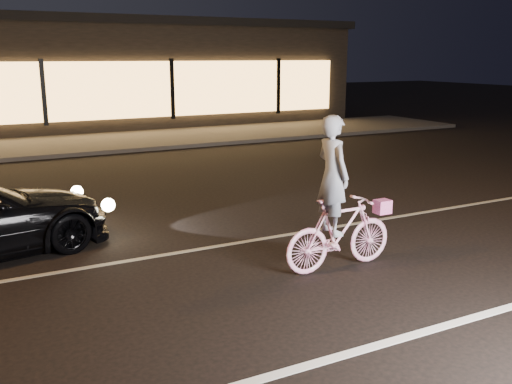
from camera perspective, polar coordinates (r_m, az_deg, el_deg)
ground at (r=6.68m, az=-2.05°, el=-11.24°), size 90.00×90.00×0.00m
lane_stripe_near at (r=5.52m, az=4.98°, el=-16.96°), size 60.00×0.12×0.01m
lane_stripe_far at (r=8.40m, az=-7.97°, el=-6.05°), size 60.00×0.10×0.01m
sidewalk at (r=18.87m, az=-19.37°, el=4.39°), size 30.00×4.00×0.12m
storefront at (r=24.60m, az=-21.88°, el=11.03°), size 25.40×8.42×4.20m
cyclist at (r=7.59m, az=8.18°, el=-2.39°), size 1.65×0.57×2.07m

